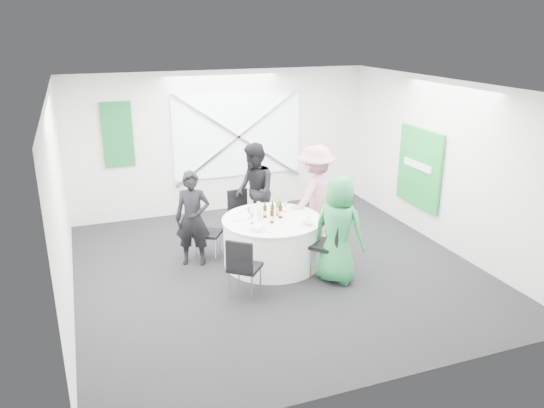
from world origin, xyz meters
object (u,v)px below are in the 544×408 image
object	(u,v)px
chair_back	(240,211)
person_woman_green	(339,230)
banquet_table	(272,241)
chair_back_right	(313,218)
person_woman_pink	(315,196)
chair_back_left	(203,228)
clear_water_bottle	(259,213)
chair_front_right	(333,240)
person_man_back	(254,192)
person_man_back_left	(193,219)
chair_front_left	(243,264)
green_water_bottle	(278,208)

from	to	relation	value
chair_back	person_woman_green	size ratio (longest dim) A/B	0.54
banquet_table	chair_back_right	size ratio (longest dim) A/B	1.89
chair_back_right	person_woman_pink	distance (m)	0.40
chair_back_left	chair_back	bearing A→B (deg)	-20.96
clear_water_bottle	chair_front_right	bearing A→B (deg)	-40.89
person_man_back	person_woman_pink	world-z (taller)	person_woman_pink
banquet_table	person_man_back	bearing A→B (deg)	85.51
person_man_back_left	person_woman_pink	bearing A→B (deg)	21.35
chair_front_left	chair_back_left	bearing A→B (deg)	-43.24
chair_back_right	clear_water_bottle	xyz separation A→B (m)	(-1.13, -0.47, 0.39)
chair_back_right	person_man_back_left	xyz separation A→B (m)	(-2.08, -0.04, 0.28)
chair_back_right	person_woman_pink	bearing A→B (deg)	29.06
banquet_table	chair_back	xyz separation A→B (m)	(-0.15, 1.21, 0.12)
banquet_table	chair_front_right	size ratio (longest dim) A/B	1.53
chair_back_left	person_woman_green	world-z (taller)	person_woman_green
banquet_table	person_man_back_left	bearing A→B (deg)	159.19
chair_back_left	banquet_table	bearing A→B (deg)	-90.00
banquet_table	person_man_back	size ratio (longest dim) A/B	0.91
banquet_table	green_water_bottle	distance (m)	0.53
chair_back_left	person_man_back_left	world-z (taller)	person_man_back_left
banquet_table	person_woman_green	distance (m)	1.21
chair_back_right	chair_front_left	distance (m)	2.20
person_man_back_left	person_woman_pink	world-z (taller)	person_woman_pink
chair_front_left	person_woman_green	world-z (taller)	person_woman_green
clear_water_bottle	chair_front_left	bearing A→B (deg)	-121.26
chair_back_right	person_woman_pink	world-z (taller)	person_woman_pink
chair_back_left	chair_front_left	bearing A→B (deg)	-140.68
chair_back_right	person_man_back	distance (m)	1.13
person_woman_pink	person_woman_green	world-z (taller)	person_woman_pink
chair_back	chair_back_right	size ratio (longest dim) A/B	1.05
chair_front_right	chair_front_left	distance (m)	1.47
chair_back_right	chair_front_right	size ratio (longest dim) A/B	0.81
chair_front_left	person_man_back	size ratio (longest dim) A/B	0.52
chair_front_right	person_man_back	xyz separation A→B (m)	(-0.60, 1.90, 0.25)
chair_front_left	person_man_back	xyz separation A→B (m)	(0.86, 2.06, 0.33)
green_water_bottle	clear_water_bottle	xyz separation A→B (m)	(-0.35, -0.09, -0.01)
banquet_table	person_man_back	xyz separation A→B (m)	(0.09, 1.13, 0.47)
person_man_back_left	chair_back_left	bearing A→B (deg)	62.11
person_man_back	green_water_bottle	xyz separation A→B (m)	(0.05, -1.04, 0.03)
chair_front_right	person_man_back	distance (m)	2.01
chair_back_left	chair_front_right	xyz separation A→B (m)	(1.65, -1.38, 0.09)
chair_front_left	person_woman_green	distance (m)	1.50
chair_back_right	person_woman_pink	size ratio (longest dim) A/B	0.47
green_water_bottle	chair_back	bearing A→B (deg)	104.62
chair_front_right	person_man_back_left	distance (m)	2.21
chair_back_left	chair_front_left	distance (m)	1.55
person_man_back_left	green_water_bottle	xyz separation A→B (m)	(1.29, -0.35, 0.12)
chair_front_right	chair_back_left	bearing A→B (deg)	-81.60
chair_back	clear_water_bottle	distance (m)	1.26
green_water_bottle	clear_water_bottle	world-z (taller)	green_water_bottle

